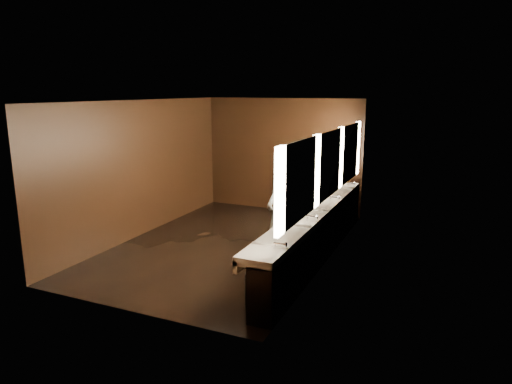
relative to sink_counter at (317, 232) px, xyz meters
The scene contains 10 objects.
floor 1.86m from the sink_counter, behind, with size 6.00×6.00×0.00m, color black.
ceiling 2.92m from the sink_counter, behind, with size 4.00×6.00×0.02m, color #2D2D2B.
wall_back 3.61m from the sink_counter, 120.87° to the left, with size 4.00×0.02×2.80m, color black.
wall_front 3.61m from the sink_counter, 120.87° to the right, with size 4.00×0.02×2.80m, color black.
wall_left 3.90m from the sink_counter, behind, with size 0.02×6.00×2.80m, color black.
wall_right 0.93m from the sink_counter, ahead, with size 0.02×6.00×2.80m, color black.
sink_counter is the anchor object (origin of this frame).
mirror_band 1.27m from the sink_counter, ahead, with size 0.06×5.03×1.15m.
person 0.76m from the sink_counter, 154.41° to the right, with size 0.60×0.39×1.63m, color #9ABDE6.
trash_bin 2.23m from the sink_counter, 95.65° to the right, with size 0.33×0.33×0.52m, color black.
Camera 1 is at (3.93, -7.61, 3.00)m, focal length 32.00 mm.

